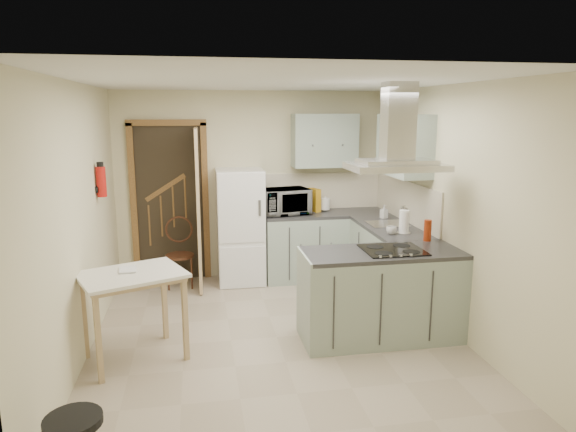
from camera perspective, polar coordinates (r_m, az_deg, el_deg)
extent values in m
plane|color=tan|center=(5.32, -1.26, -13.30)|extent=(4.20, 4.20, 0.00)
plane|color=silver|center=(4.83, -1.40, 14.71)|extent=(4.20, 4.20, 0.00)
plane|color=beige|center=(6.98, -3.96, 3.44)|extent=(3.60, 0.00, 3.60)
plane|color=beige|center=(4.98, -22.24, -0.71)|extent=(0.00, 4.20, 4.20)
plane|color=beige|center=(5.49, 17.60, 0.68)|extent=(0.00, 4.20, 4.20)
cube|color=brown|center=(6.95, -12.97, 1.47)|extent=(1.10, 0.12, 2.10)
cube|color=white|center=(6.75, -5.32, -1.17)|extent=(0.60, 0.60, 1.50)
cube|color=#9EB2A0|center=(6.95, 1.83, -3.31)|extent=(1.08, 0.60, 0.90)
cube|color=#9EB2A0|center=(6.55, 10.29, -4.43)|extent=(0.60, 1.95, 0.90)
cube|color=beige|center=(7.14, 3.75, 2.82)|extent=(1.68, 0.02, 0.50)
cube|color=#9EB2A0|center=(6.91, 4.07, 8.36)|extent=(0.85, 0.35, 0.70)
cube|color=#9EB2A0|center=(6.10, 12.78, 7.68)|extent=(0.35, 0.90, 0.70)
cube|color=#9EB2A0|center=(5.23, 10.33, -8.60)|extent=(1.55, 0.65, 0.90)
cube|color=black|center=(5.12, 11.57, -3.71)|extent=(0.58, 0.50, 0.01)
cube|color=silver|center=(4.97, 11.95, 5.38)|extent=(0.90, 0.55, 0.10)
cube|color=silver|center=(6.28, 10.99, -0.86)|extent=(0.45, 0.40, 0.01)
cylinder|color=#B2140F|center=(5.80, -20.04, 3.60)|extent=(0.10, 0.10, 0.32)
cube|color=tan|center=(4.93, -16.71, -10.63)|extent=(1.07, 0.95, 0.82)
cube|color=#482918|center=(6.77, -11.94, -4.34)|extent=(0.36, 0.36, 0.82)
imported|color=black|center=(6.75, -0.35, 1.63)|extent=(0.68, 0.52, 0.34)
cylinder|color=white|center=(6.99, 4.13, 1.36)|extent=(0.16, 0.16, 0.20)
cube|color=#C58B17|center=(6.95, 2.96, 1.79)|extent=(0.14, 0.22, 0.31)
imported|color=silver|center=(6.62, 10.62, 0.47)|extent=(0.10, 0.10, 0.16)
cylinder|color=white|center=(5.82, 12.77, -0.60)|extent=(0.14, 0.14, 0.27)
imported|color=silver|center=(5.78, 11.42, -1.58)|extent=(0.11, 0.11, 0.09)
cylinder|color=#9E2D0D|center=(5.56, 15.25, -1.56)|extent=(0.10, 0.10, 0.22)
imported|color=#A9383C|center=(4.87, -18.30, -5.33)|extent=(0.17, 0.22, 0.09)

